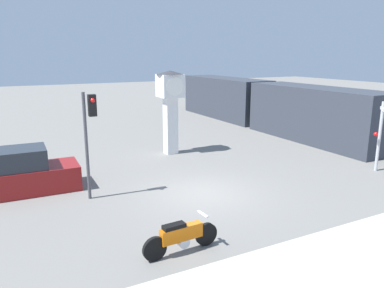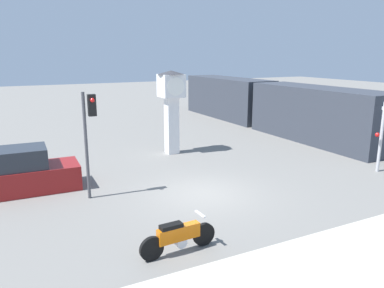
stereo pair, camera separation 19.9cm
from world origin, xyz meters
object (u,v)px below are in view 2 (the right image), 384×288
at_px(freight_train, 265,105).
at_px(railroad_crossing_signal, 382,134).
at_px(traffic_light, 89,126).
at_px(parked_car, 23,173).
at_px(clock_tower, 171,99).
at_px(motorcycle, 178,236).

xyz_separation_m(freight_train, railroad_crossing_signal, (-2.16, -11.43, 0.11)).
xyz_separation_m(traffic_light, railroad_crossing_signal, (12.70, -2.72, -1.00)).
bearing_deg(parked_car, freight_train, 23.21).
bearing_deg(clock_tower, motorcycle, -112.85).
height_order(motorcycle, freight_train, freight_train).
relative_size(freight_train, traffic_light, 5.07).
bearing_deg(railroad_crossing_signal, clock_tower, 134.35).
bearing_deg(parked_car, traffic_light, -37.84).
bearing_deg(traffic_light, clock_tower, 41.27).
height_order(freight_train, parked_car, freight_train).
bearing_deg(motorcycle, parked_car, 113.00).
bearing_deg(traffic_light, motorcycle, -77.12).
distance_m(motorcycle, freight_train, 19.56).
bearing_deg(traffic_light, parked_car, 140.43).
height_order(traffic_light, parked_car, traffic_light).
bearing_deg(freight_train, motorcycle, -134.41).
xyz_separation_m(railroad_crossing_signal, parked_car, (-15.05, 4.66, -1.06)).
bearing_deg(traffic_light, railroad_crossing_signal, -12.08).
xyz_separation_m(clock_tower, freight_train, (9.45, 3.96, -1.33)).
distance_m(motorcycle, railroad_crossing_signal, 11.85).
distance_m(traffic_light, railroad_crossing_signal, 13.03).
bearing_deg(clock_tower, parked_car, -160.11).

